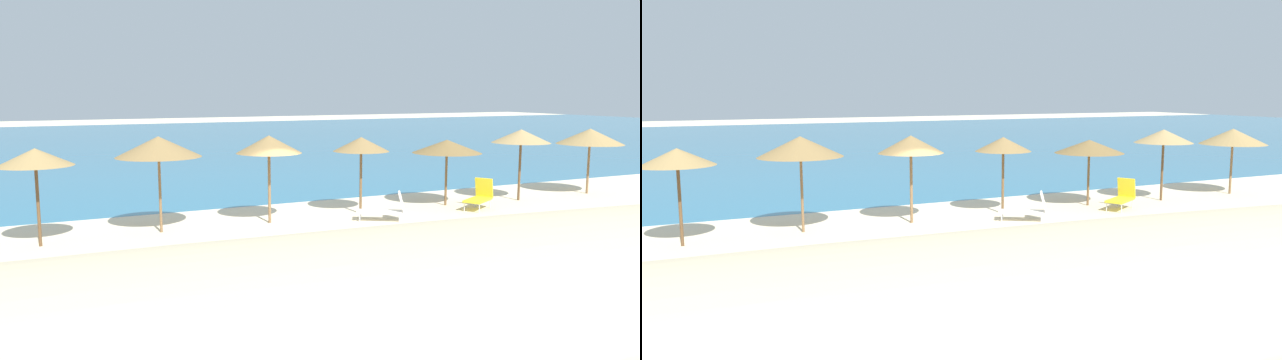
{
  "view_description": "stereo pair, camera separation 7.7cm",
  "coord_description": "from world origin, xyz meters",
  "views": [
    {
      "loc": [
        -7.37,
        -16.69,
        4.24
      ],
      "look_at": [
        1.56,
        1.99,
        1.28
      ],
      "focal_mm": 35.41,
      "sensor_mm": 36.0,
      "label": 1
    },
    {
      "loc": [
        -7.3,
        -16.72,
        4.24
      ],
      "look_at": [
        1.56,
        1.99,
        1.28
      ],
      "focal_mm": 35.41,
      "sensor_mm": 36.0,
      "label": 2
    }
  ],
  "objects": [
    {
      "name": "beach_umbrella_7",
      "position": [
        9.99,
        1.76,
        2.48
      ],
      "size": [
        2.22,
        2.22,
        2.75
      ],
      "color": "brown",
      "rests_on": "ground_plane"
    },
    {
      "name": "beach_umbrella_8",
      "position": [
        13.71,
        1.78,
        2.36
      ],
      "size": [
        2.65,
        2.65,
        2.68
      ],
      "color": "brown",
      "rests_on": "ground_plane"
    },
    {
      "name": "beach_umbrella_2",
      "position": [
        -7.02,
        1.8,
        2.44
      ],
      "size": [
        2.0,
        2.0,
        2.69
      ],
      "color": "brown",
      "rests_on": "ground_plane"
    },
    {
      "name": "ground_plane",
      "position": [
        0.0,
        0.0,
        0.0
      ],
      "size": [
        160.0,
        160.0,
        0.0
      ],
      "primitive_type": "plane",
      "color": "beige"
    },
    {
      "name": "beach_umbrella_5",
      "position": [
        3.16,
        2.09,
        2.4
      ],
      "size": [
        1.93,
        1.93,
        2.65
      ],
      "color": "brown",
      "rests_on": "ground_plane"
    },
    {
      "name": "lounge_chair_3",
      "position": [
        3.3,
        0.64,
        0.38
      ],
      "size": [
        1.65,
        1.34,
        0.97
      ],
      "rotation": [
        0.0,
        0.0,
        1.01
      ],
      "color": "white",
      "rests_on": "ground_plane"
    },
    {
      "name": "beach_umbrella_4",
      "position": [
        -0.24,
        1.98,
        2.53
      ],
      "size": [
        2.1,
        2.1,
        2.82
      ],
      "color": "brown",
      "rests_on": "ground_plane"
    },
    {
      "name": "dune_ridge",
      "position": [
        -3.25,
        -8.92,
        1.04
      ],
      "size": [
        46.38,
        7.73,
        2.09
      ],
      "primitive_type": "ellipsoid",
      "rotation": [
        0.0,
        0.0,
        -0.05
      ],
      "color": "beige",
      "rests_on": "ground_plane"
    },
    {
      "name": "beach_umbrella_3",
      "position": [
        -3.68,
        2.11,
        2.58
      ],
      "size": [
        2.53,
        2.53,
        2.89
      ],
      "color": "brown",
      "rests_on": "ground_plane"
    },
    {
      "name": "cooler_box",
      "position": [
        9.27,
        -2.32,
        0.18
      ],
      "size": [
        0.53,
        0.67,
        0.35
      ],
      "primitive_type": "cube",
      "rotation": [
        0.0,
        0.0,
        1.25
      ],
      "color": "white",
      "rests_on": "ground_plane"
    },
    {
      "name": "sea_water",
      "position": [
        0.0,
        35.08,
        0.0
      ],
      "size": [
        160.0,
        60.12,
        0.01
      ],
      "primitive_type": "cube",
      "color": "teal",
      "rests_on": "ground_plane"
    },
    {
      "name": "lounge_chair_1",
      "position": [
        7.43,
        0.97,
        0.47
      ],
      "size": [
        1.49,
        1.22,
        1.08
      ],
      "rotation": [
        0.0,
        0.0,
        2.09
      ],
      "color": "yellow",
      "rests_on": "ground_plane"
    },
    {
      "name": "beach_umbrella_6",
      "position": [
        6.77,
        2.09,
        2.19
      ],
      "size": [
        2.54,
        2.54,
        2.44
      ],
      "color": "brown",
      "rests_on": "ground_plane"
    }
  ]
}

